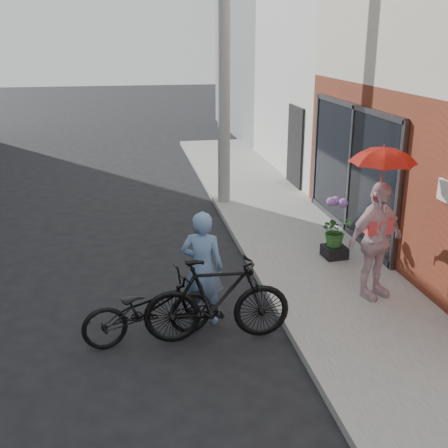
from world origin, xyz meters
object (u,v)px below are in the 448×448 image
object	(u,v)px
bike_left	(148,309)
kimono_woman	(376,241)
bike_right	(217,300)
planter	(334,252)
utility_pole	(224,52)
officer	(203,268)

from	to	relation	value
bike_left	kimono_woman	size ratio (longest dim) A/B	0.99
bike_left	kimono_woman	xyz separation A→B (m)	(3.36, 0.52, 0.54)
bike_right	planter	xyz separation A→B (m)	(2.47, 2.21, -0.36)
utility_pole	kimono_woman	distance (m)	6.07
bike_right	kimono_woman	world-z (taller)	kimono_woman
bike_left	planter	distance (m)	3.96
utility_pole	kimono_woman	size ratio (longest dim) A/B	3.98
utility_pole	planter	world-z (taller)	utility_pole
utility_pole	bike_right	world-z (taller)	utility_pole
bike_right	kimono_woman	xyz separation A→B (m)	(2.46, 0.66, 0.42)
kimono_woman	planter	world-z (taller)	kimono_woman
officer	planter	size ratio (longest dim) A/B	4.20
bike_left	planter	world-z (taller)	bike_left
officer	bike_right	xyz separation A→B (m)	(0.12, -0.52, -0.24)
bike_right	officer	bearing A→B (deg)	14.62
officer	kimono_woman	distance (m)	2.59
officer	bike_left	xyz separation A→B (m)	(-0.78, -0.38, -0.36)
utility_pole	bike_left	bearing A→B (deg)	-109.28
kimono_woman	planter	size ratio (longest dim) A/B	4.53
planter	bike_left	bearing A→B (deg)	-148.34
bike_right	planter	world-z (taller)	bike_right
kimono_woman	utility_pole	bearing A→B (deg)	81.85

